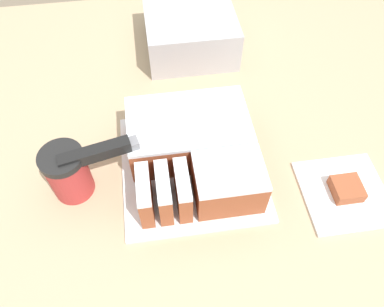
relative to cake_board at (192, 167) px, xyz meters
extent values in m
plane|color=#7F705B|center=(-0.04, 0.05, -0.96)|extent=(8.00, 8.00, 0.00)
cube|color=tan|center=(-0.04, 0.05, -0.48)|extent=(1.40, 1.10, 0.96)
cube|color=white|center=(0.00, 0.00, 0.00)|extent=(0.26, 0.27, 0.01)
cube|color=#994C2D|center=(0.00, 0.05, 0.04)|extent=(0.22, 0.14, 0.07)
cube|color=white|center=(0.00, 0.05, 0.08)|extent=(0.22, 0.14, 0.01)
cube|color=#994C2D|center=(0.05, -0.07, 0.04)|extent=(0.12, 0.09, 0.07)
cube|color=white|center=(0.05, -0.07, 0.08)|extent=(0.12, 0.09, 0.01)
cube|color=#994C2D|center=(-0.09, -0.07, 0.04)|extent=(0.02, 0.08, 0.07)
cube|color=white|center=(-0.09, -0.07, 0.08)|extent=(0.02, 0.08, 0.01)
cube|color=#994C2D|center=(-0.06, -0.07, 0.04)|extent=(0.02, 0.08, 0.07)
cube|color=white|center=(-0.06, -0.07, 0.08)|extent=(0.02, 0.08, 0.01)
cube|color=#994C2D|center=(-0.03, -0.07, 0.04)|extent=(0.02, 0.08, 0.07)
cube|color=white|center=(-0.03, -0.07, 0.08)|extent=(0.02, 0.08, 0.01)
cube|color=silver|center=(0.00, 0.02, 0.09)|extent=(0.21, 0.07, 0.00)
cube|color=slate|center=(-0.10, 0.00, 0.09)|extent=(0.02, 0.02, 0.02)
cube|color=black|center=(-0.16, -0.01, 0.10)|extent=(0.12, 0.05, 0.02)
cylinder|color=#B23333|center=(-0.22, -0.01, 0.04)|extent=(0.07, 0.07, 0.09)
cylinder|color=black|center=(-0.22, -0.01, 0.09)|extent=(0.08, 0.08, 0.01)
cube|color=white|center=(0.27, -0.10, 0.00)|extent=(0.15, 0.15, 0.01)
cube|color=#994C2D|center=(0.27, -0.10, 0.01)|extent=(0.05, 0.05, 0.02)
cube|color=#B2B2B7|center=(0.05, 0.36, 0.05)|extent=(0.21, 0.21, 0.10)
camera|label=1|loc=(-0.06, -0.39, 0.59)|focal=35.00mm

